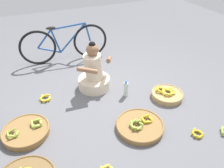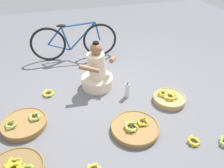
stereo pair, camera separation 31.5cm
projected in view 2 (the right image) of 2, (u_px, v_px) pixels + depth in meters
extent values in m
plane|color=slate|center=(108.00, 95.00, 3.51)|extent=(10.00, 10.00, 0.00)
cylinder|color=beige|center=(97.00, 82.00, 3.68)|extent=(0.52, 0.52, 0.18)
cylinder|color=beige|center=(97.00, 66.00, 3.50)|extent=(0.40, 0.38, 0.45)
sphere|color=#8C6042|center=(96.00, 49.00, 3.34)|extent=(0.19, 0.19, 0.19)
sphere|color=black|center=(96.00, 44.00, 3.29)|extent=(0.10, 0.10, 0.10)
cylinder|color=#8C6042|center=(89.00, 69.00, 3.26)|extent=(0.32, 0.13, 0.16)
cylinder|color=#8C6042|center=(113.00, 59.00, 3.51)|extent=(0.20, 0.31, 0.16)
torus|color=black|center=(48.00, 45.00, 4.30)|extent=(0.69, 0.09, 0.68)
torus|color=black|center=(100.00, 40.00, 4.48)|extent=(0.69, 0.09, 0.68)
cylinder|color=#1E4C8C|center=(82.00, 36.00, 4.36)|extent=(0.55, 0.07, 0.55)
cylinder|color=#1E4C8C|center=(66.00, 39.00, 4.31)|extent=(0.15, 0.04, 0.49)
cylinder|color=#1E4C8C|center=(78.00, 25.00, 4.21)|extent=(0.65, 0.08, 0.08)
cylinder|color=#1E4C8C|center=(59.00, 47.00, 4.38)|extent=(0.42, 0.06, 0.18)
cylinder|color=#1E4C8C|center=(55.00, 36.00, 4.23)|extent=(0.32, 0.05, 0.35)
cylinder|color=#1E4C8C|center=(98.00, 31.00, 4.37)|extent=(0.11, 0.04, 0.38)
ellipsoid|color=black|center=(61.00, 26.00, 4.15)|extent=(0.18, 0.08, 0.05)
cylinder|color=tan|center=(169.00, 99.00, 3.37)|extent=(0.48, 0.48, 0.08)
torus|color=tan|center=(169.00, 97.00, 3.34)|extent=(0.49, 0.49, 0.02)
ellipsoid|color=yellow|center=(175.00, 95.00, 3.35)|extent=(0.03, 0.16, 0.07)
ellipsoid|color=yellow|center=(171.00, 93.00, 3.39)|extent=(0.16, 0.09, 0.08)
ellipsoid|color=yellow|center=(166.00, 96.00, 3.34)|extent=(0.10, 0.16, 0.05)
ellipsoid|color=yellow|center=(170.00, 98.00, 3.28)|extent=(0.13, 0.14, 0.05)
ellipsoid|color=yellow|center=(175.00, 98.00, 3.28)|extent=(0.16, 0.06, 0.07)
sphere|color=#382D19|center=(171.00, 96.00, 3.33)|extent=(0.03, 0.03, 0.03)
ellipsoid|color=yellow|center=(166.00, 92.00, 3.40)|extent=(0.07, 0.13, 0.08)
ellipsoid|color=yellow|center=(163.00, 91.00, 3.42)|extent=(0.12, 0.10, 0.06)
ellipsoid|color=yellow|center=(160.00, 92.00, 3.40)|extent=(0.12, 0.11, 0.07)
ellipsoid|color=yellow|center=(161.00, 94.00, 3.34)|extent=(0.10, 0.13, 0.09)
ellipsoid|color=yellow|center=(165.00, 95.00, 3.34)|extent=(0.13, 0.08, 0.07)
sphere|color=#382D19|center=(163.00, 93.00, 3.38)|extent=(0.04, 0.04, 0.04)
ellipsoid|color=yellow|center=(172.00, 95.00, 3.35)|extent=(0.06, 0.14, 0.06)
ellipsoid|color=yellow|center=(170.00, 94.00, 3.36)|extent=(0.13, 0.12, 0.07)
ellipsoid|color=yellow|center=(166.00, 94.00, 3.36)|extent=(0.14, 0.07, 0.07)
ellipsoid|color=yellow|center=(165.00, 95.00, 3.33)|extent=(0.09, 0.13, 0.09)
ellipsoid|color=yellow|center=(167.00, 98.00, 3.29)|extent=(0.09, 0.14, 0.05)
ellipsoid|color=yellow|center=(170.00, 99.00, 3.27)|extent=(0.14, 0.07, 0.08)
ellipsoid|color=yellow|center=(173.00, 98.00, 3.28)|extent=(0.14, 0.09, 0.06)
sphere|color=#382D19|center=(169.00, 96.00, 3.32)|extent=(0.03, 0.03, 0.03)
cylinder|color=olive|center=(24.00, 124.00, 2.93)|extent=(0.58, 0.58, 0.08)
torus|color=olive|center=(24.00, 122.00, 2.90)|extent=(0.59, 0.59, 0.02)
ellipsoid|color=#9EB747|center=(39.00, 116.00, 2.96)|extent=(0.04, 0.13, 0.07)
ellipsoid|color=#9EB747|center=(35.00, 114.00, 2.99)|extent=(0.13, 0.06, 0.06)
ellipsoid|color=#9EB747|center=(30.00, 117.00, 2.94)|extent=(0.04, 0.13, 0.07)
ellipsoid|color=#9EB747|center=(35.00, 119.00, 2.91)|extent=(0.13, 0.06, 0.06)
sphere|color=#382D19|center=(35.00, 117.00, 2.95)|extent=(0.03, 0.03, 0.03)
ellipsoid|color=#8CAD38|center=(15.00, 124.00, 2.83)|extent=(0.05, 0.13, 0.06)
ellipsoid|color=#8CAD38|center=(11.00, 122.00, 2.87)|extent=(0.13, 0.05, 0.06)
ellipsoid|color=#8CAD38|center=(6.00, 126.00, 2.81)|extent=(0.04, 0.13, 0.07)
ellipsoid|color=#8CAD38|center=(11.00, 127.00, 2.79)|extent=(0.12, 0.03, 0.08)
sphere|color=#382D19|center=(11.00, 125.00, 2.83)|extent=(0.03, 0.03, 0.03)
cylinder|color=olive|center=(135.00, 129.00, 2.87)|extent=(0.62, 0.62, 0.07)
torus|color=olive|center=(135.00, 127.00, 2.85)|extent=(0.63, 0.63, 0.02)
ellipsoid|color=gold|center=(147.00, 121.00, 2.90)|extent=(0.04, 0.12, 0.05)
ellipsoid|color=gold|center=(142.00, 119.00, 2.93)|extent=(0.13, 0.06, 0.07)
ellipsoid|color=gold|center=(139.00, 122.00, 2.88)|extent=(0.04, 0.12, 0.06)
ellipsoid|color=gold|center=(144.00, 125.00, 2.85)|extent=(0.13, 0.05, 0.05)
sphere|color=#382D19|center=(143.00, 122.00, 2.89)|extent=(0.03, 0.03, 0.03)
ellipsoid|color=#9EB747|center=(135.00, 125.00, 2.83)|extent=(0.05, 0.14, 0.08)
ellipsoid|color=#9EB747|center=(132.00, 123.00, 2.85)|extent=(0.14, 0.10, 0.09)
ellipsoid|color=#9EB747|center=(128.00, 124.00, 2.85)|extent=(0.14, 0.06, 0.09)
ellipsoid|color=#9EB747|center=(126.00, 126.00, 2.81)|extent=(0.08, 0.14, 0.09)
ellipsoid|color=#9EB747|center=(127.00, 129.00, 2.78)|extent=(0.07, 0.14, 0.06)
ellipsoid|color=#9EB747|center=(131.00, 130.00, 2.75)|extent=(0.14, 0.07, 0.08)
ellipsoid|color=#9EB747|center=(135.00, 130.00, 2.77)|extent=(0.14, 0.09, 0.06)
sphere|color=#382D19|center=(131.00, 127.00, 2.81)|extent=(0.03, 0.03, 0.03)
ellipsoid|color=#8CAD38|center=(30.00, 167.00, 2.31)|extent=(0.12, 0.11, 0.06)
ellipsoid|color=#8CAD38|center=(27.00, 166.00, 2.31)|extent=(0.12, 0.04, 0.06)
ellipsoid|color=yellow|center=(20.00, 163.00, 2.34)|extent=(0.03, 0.15, 0.08)
ellipsoid|color=yellow|center=(16.00, 160.00, 2.38)|extent=(0.15, 0.08, 0.08)
ellipsoid|color=yellow|center=(8.00, 163.00, 2.34)|extent=(0.11, 0.14, 0.07)
sphere|color=#382D19|center=(13.00, 165.00, 2.33)|extent=(0.03, 0.03, 0.03)
ellipsoid|color=gold|center=(18.00, 167.00, 2.30)|extent=(0.05, 0.14, 0.09)
ellipsoid|color=gold|center=(15.00, 164.00, 2.32)|extent=(0.13, 0.09, 0.09)
ellipsoid|color=gold|center=(8.00, 167.00, 2.30)|extent=(0.11, 0.12, 0.08)
ellipsoid|color=yellow|center=(18.00, 166.00, 2.32)|extent=(0.14, 0.13, 0.07)
ellipsoid|color=yellow|center=(12.00, 166.00, 2.31)|extent=(0.16, 0.07, 0.07)
ellipsoid|color=yellow|center=(8.00, 168.00, 2.29)|extent=(0.12, 0.14, 0.07)
ellipsoid|color=yellow|center=(52.00, 94.00, 3.52)|extent=(0.06, 0.14, 0.05)
ellipsoid|color=yellow|center=(50.00, 91.00, 3.56)|extent=(0.14, 0.09, 0.07)
ellipsoid|color=yellow|center=(48.00, 91.00, 3.56)|extent=(0.14, 0.04, 0.07)
ellipsoid|color=yellow|center=(45.00, 93.00, 3.52)|extent=(0.09, 0.14, 0.08)
ellipsoid|color=yellow|center=(45.00, 95.00, 3.48)|extent=(0.08, 0.14, 0.06)
ellipsoid|color=yellow|center=(48.00, 96.00, 3.46)|extent=(0.14, 0.04, 0.06)
ellipsoid|color=yellow|center=(51.00, 95.00, 3.48)|extent=(0.13, 0.11, 0.07)
sphere|color=#382D19|center=(48.00, 94.00, 3.51)|extent=(0.03, 0.03, 0.03)
ellipsoid|color=yellow|center=(99.00, 168.00, 2.39)|extent=(0.05, 0.13, 0.08)
ellipsoid|color=yellow|center=(93.00, 166.00, 2.42)|extent=(0.13, 0.04, 0.06)
ellipsoid|color=gold|center=(197.00, 140.00, 2.72)|extent=(0.05, 0.12, 0.05)
ellipsoid|color=gold|center=(194.00, 138.00, 2.75)|extent=(0.12, 0.09, 0.05)
ellipsoid|color=gold|center=(190.00, 139.00, 2.73)|extent=(0.12, 0.08, 0.07)
ellipsoid|color=gold|center=(190.00, 143.00, 2.68)|extent=(0.05, 0.12, 0.07)
ellipsoid|color=gold|center=(194.00, 145.00, 2.66)|extent=(0.12, 0.09, 0.06)
ellipsoid|color=gold|center=(197.00, 144.00, 2.67)|extent=(0.13, 0.06, 0.05)
sphere|color=#382D19|center=(194.00, 141.00, 2.70)|extent=(0.03, 0.03, 0.03)
ellipsoid|color=#9EB747|center=(221.00, 141.00, 2.70)|extent=(0.13, 0.14, 0.08)
cylinder|color=silver|center=(127.00, 90.00, 3.42)|extent=(0.07, 0.07, 0.24)
cylinder|color=#2D59B7|center=(128.00, 83.00, 3.34)|extent=(0.04, 0.04, 0.02)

